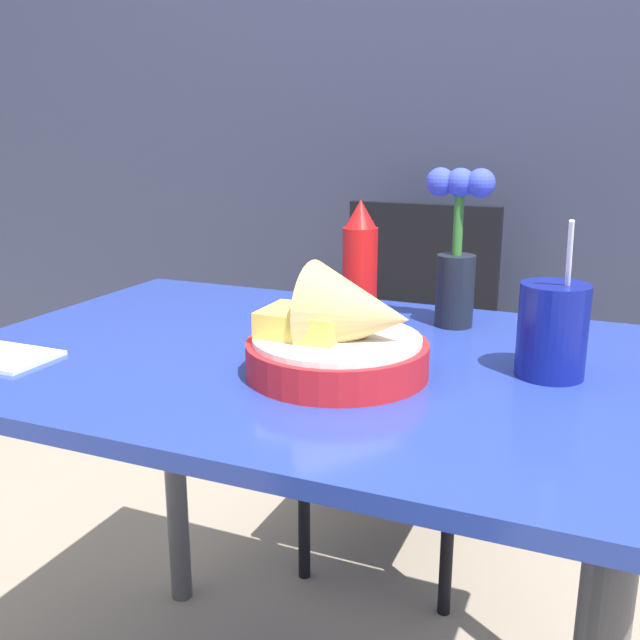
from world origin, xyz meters
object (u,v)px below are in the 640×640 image
flower_vase (457,249)px  drink_cup (552,333)px  ketchup_bottle (360,267)px  food_basket (344,337)px  chair_far_window (410,353)px

flower_vase → drink_cup: bearing=-48.7°
ketchup_bottle → flower_vase: bearing=27.6°
food_basket → drink_cup: bearing=22.8°
food_basket → drink_cup: (0.26, 0.11, 0.01)m
chair_far_window → food_basket: 0.91m
chair_far_window → drink_cup: (0.40, -0.74, 0.30)m
food_basket → drink_cup: drink_cup is taller
drink_cup → ketchup_bottle: bearing=158.5°
ketchup_bottle → flower_vase: flower_vase is taller
ketchup_bottle → drink_cup: bearing=-21.5°
ketchup_bottle → chair_far_window: bearing=97.3°
chair_far_window → drink_cup: bearing=-61.5°
chair_far_window → drink_cup: 0.90m
flower_vase → food_basket: bearing=-104.6°
food_basket → ketchup_bottle: bearing=105.0°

